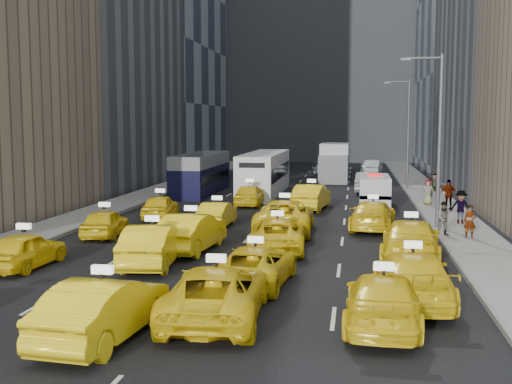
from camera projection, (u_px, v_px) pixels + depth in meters
ground at (211, 279)px, 22.94m from camera, size 160.00×160.00×0.00m
sidewalk_west at (150, 194)px, 49.09m from camera, size 3.00×90.00×0.15m
sidewalk_east at (432, 199)px, 45.89m from camera, size 3.00×90.00×0.15m
curb_west at (168, 194)px, 48.86m from camera, size 0.15×90.00×0.18m
curb_east at (411, 198)px, 46.11m from camera, size 0.15×90.00×0.18m
building_backdrop at (322, 20)px, 91.47m from camera, size 30.00×12.00×40.00m
streetlight_near at (437, 135)px, 32.79m from camera, size 2.15×0.22×9.00m
streetlight_far at (407, 130)px, 52.43m from camera, size 2.15×0.22×9.00m
taxi_1 at (104, 309)px, 16.48m from camera, size 2.19×5.06×1.62m
taxi_2 at (217, 293)px, 18.11m from camera, size 2.91×5.76×1.56m
taxi_3 at (383, 300)px, 17.52m from camera, size 2.27×5.13×1.46m
taxi_4 at (25, 250)px, 24.53m from camera, size 1.88×4.22×1.41m
taxi_5 at (153, 245)px, 24.93m from camera, size 2.24×5.15×1.65m
taxi_6 at (256, 265)px, 22.04m from camera, size 2.64×5.06×1.36m
taxi_7 at (412, 277)px, 19.85m from camera, size 2.37×5.59×1.61m
taxi_8 at (105, 223)px, 31.22m from camera, size 2.03×4.17×1.37m
taxi_9 at (191, 232)px, 27.78m from camera, size 2.21×5.18×1.66m
taxi_10 at (277, 234)px, 27.92m from camera, size 2.74×5.26×1.42m
taxi_11 at (411, 240)px, 25.95m from camera, size 2.80×5.87×1.65m
taxi_12 at (160, 206)px, 37.14m from camera, size 2.06×4.28×1.41m
taxi_13 at (217, 214)px, 34.32m from camera, size 1.47×4.04×1.32m
taxi_14 at (285, 216)px, 32.45m from camera, size 2.97×6.11×1.67m
taxi_15 at (373, 215)px, 33.27m from camera, size 2.73×5.41×1.51m
taxi_16 at (250, 195)px, 42.73m from camera, size 1.84×4.38×1.48m
taxi_17 at (311, 197)px, 40.89m from camera, size 2.33×5.11×1.62m
nypd_van at (374, 192)px, 42.28m from camera, size 2.42×5.24×2.18m
double_decker at (201, 174)px, 50.02m from camera, size 3.65×10.77×3.07m
city_bus at (265, 173)px, 49.82m from camera, size 3.71×12.55×3.20m
box_truck at (334, 163)px, 60.64m from camera, size 3.03×7.81×3.51m
misc_car_0 at (368, 182)px, 50.57m from camera, size 2.12×5.10×1.64m
misc_car_1 at (250, 169)px, 64.81m from camera, size 2.96×6.08×1.66m
misc_car_2 at (327, 167)px, 68.15m from camera, size 2.74×5.60×1.57m
misc_car_3 at (277, 168)px, 67.34m from camera, size 1.77×4.07×1.36m
misc_car_4 at (372, 168)px, 66.26m from camera, size 2.33×5.21×1.66m
pedestrian_0 at (470, 222)px, 30.11m from camera, size 0.58×0.40×1.54m
pedestrian_1 at (445, 219)px, 30.66m from camera, size 0.82×0.47×1.65m
pedestrian_2 at (461, 207)px, 34.32m from camera, size 1.18×0.54×1.79m
pedestrian_3 at (448, 194)px, 39.82m from camera, size 1.20×0.88×1.87m
pedestrian_4 at (428, 192)px, 42.17m from camera, size 0.89×0.59×1.68m
pedestrian_5 at (435, 185)px, 46.59m from camera, size 1.62×0.79×1.68m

